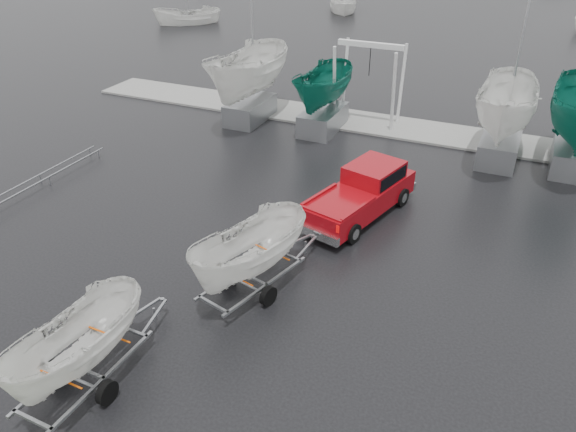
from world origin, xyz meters
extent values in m
plane|color=black|center=(0.00, 0.00, 0.00)|extent=(120.00, 120.00, 0.00)
cube|color=gray|center=(0.00, 13.00, 0.05)|extent=(30.00, 3.00, 0.12)
cube|color=maroon|center=(3.52, 3.72, 0.71)|extent=(3.03, 5.40, 0.84)
cube|color=maroon|center=(3.76, 4.61, 1.37)|extent=(2.10, 2.38, 0.75)
cube|color=black|center=(3.76, 4.61, 1.41)|extent=(2.07, 2.18, 0.49)
cube|color=silver|center=(2.85, 1.20, 0.44)|extent=(1.76, 0.61, 0.31)
cylinder|color=black|center=(3.14, 5.55, 0.35)|extent=(0.44, 0.75, 0.71)
cylinder|color=black|center=(4.76, 5.12, 0.35)|extent=(0.44, 0.75, 0.71)
cylinder|color=black|center=(2.28, 2.31, 0.35)|extent=(0.44, 0.75, 0.71)
cylinder|color=black|center=(3.90, 1.88, 0.35)|extent=(0.44, 0.75, 0.71)
cube|color=gray|center=(1.49, -1.75, 0.45)|extent=(1.01, 3.50, 0.08)
cube|color=gray|center=(2.56, -2.03, 0.45)|extent=(1.01, 3.50, 0.08)
cylinder|color=gray|center=(1.97, -2.08, 0.30)|extent=(1.57, 0.49, 0.08)
cylinder|color=black|center=(1.20, -1.88, 0.30)|extent=(0.33, 0.63, 0.60)
cylinder|color=black|center=(2.75, -2.29, 0.30)|extent=(0.33, 0.63, 0.60)
imported|color=silver|center=(2.02, -1.89, 2.76)|extent=(2.10, 2.13, 4.54)
cube|color=#DD5106|center=(2.23, -1.12, 1.00)|extent=(1.51, 0.44, 0.03)
cube|color=#DD5106|center=(1.82, -2.66, 1.00)|extent=(1.51, 0.44, 0.03)
cube|color=gray|center=(-0.44, -6.82, 0.45)|extent=(0.19, 3.60, 0.08)
cube|color=gray|center=(0.66, -6.85, 0.45)|extent=(0.19, 3.60, 0.08)
cylinder|color=gray|center=(0.10, -7.03, 0.30)|extent=(1.60, 0.13, 0.08)
cylinder|color=black|center=(-0.70, -7.01, 0.30)|extent=(0.20, 0.61, 0.60)
cylinder|color=black|center=(0.90, -7.06, 0.30)|extent=(0.20, 0.61, 0.60)
imported|color=silver|center=(0.11, -6.83, 2.56)|extent=(1.61, 1.65, 4.14)
cube|color=#DD5106|center=(0.13, -6.03, 1.00)|extent=(1.55, 0.09, 0.03)
cube|color=#DD5106|center=(0.08, -7.63, 1.00)|extent=(1.55, 0.09, 0.03)
cylinder|color=silver|center=(-0.58, 12.20, 2.00)|extent=(0.16, 0.58, 3.99)
cylinder|color=silver|center=(-0.58, 13.80, 2.00)|extent=(0.16, 0.58, 3.99)
cylinder|color=silver|center=(2.42, 12.20, 2.00)|extent=(0.16, 0.58, 3.99)
cylinder|color=silver|center=(2.42, 13.80, 2.00)|extent=(0.16, 0.58, 3.99)
cube|color=silver|center=(0.92, 13.00, 4.00)|extent=(3.30, 0.25, 0.25)
cube|color=gray|center=(-4.73, 11.00, 0.55)|extent=(1.60, 3.20, 1.10)
imported|color=silver|center=(-4.73, 11.00, 4.61)|extent=(2.64, 2.71, 7.03)
cube|color=gray|center=(-0.76, 11.20, 0.55)|extent=(1.60, 3.20, 1.10)
imported|color=#0D614F|center=(-0.76, 11.20, 3.84)|extent=(2.06, 2.12, 5.48)
cube|color=gray|center=(7.64, 11.00, 0.55)|extent=(1.60, 3.20, 1.10)
imported|color=silver|center=(7.64, 11.00, 4.41)|extent=(2.49, 2.56, 6.63)
cube|color=gray|center=(10.58, 11.30, 0.55)|extent=(1.60, 3.20, 1.10)
cylinder|color=gray|center=(-8.75, 1.00, 0.35)|extent=(0.06, 6.50, 0.06)
cylinder|color=gray|center=(-9.25, 1.00, 0.35)|extent=(0.06, 6.50, 0.06)
imported|color=silver|center=(-21.36, 30.78, 0.00)|extent=(3.27, 3.27, 6.08)
imported|color=silver|center=(-10.79, 42.69, 0.00)|extent=(3.48, 3.51, 6.97)
camera|label=1|loc=(8.49, -13.75, 10.35)|focal=35.00mm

